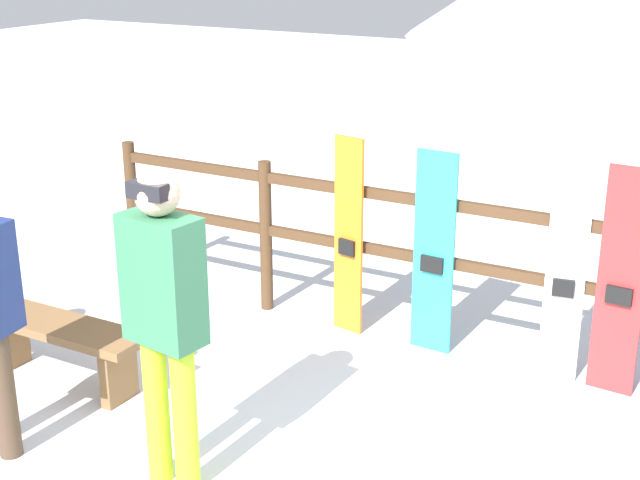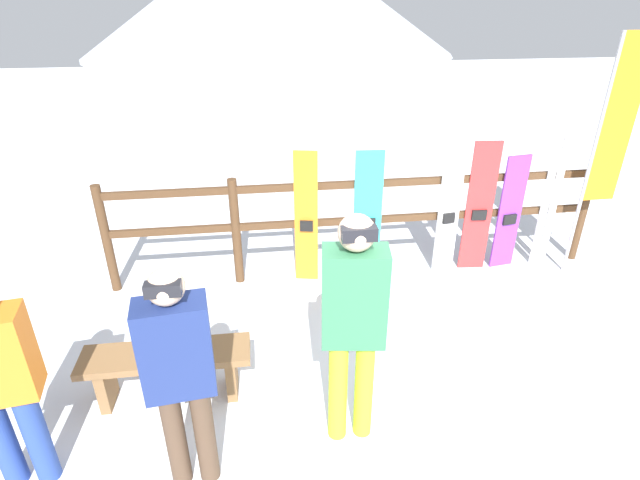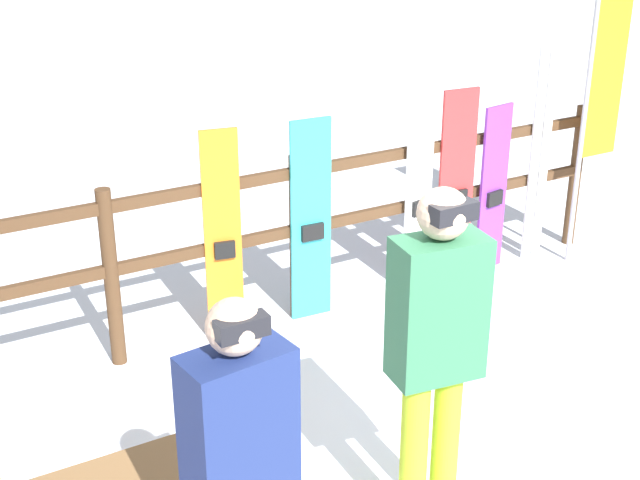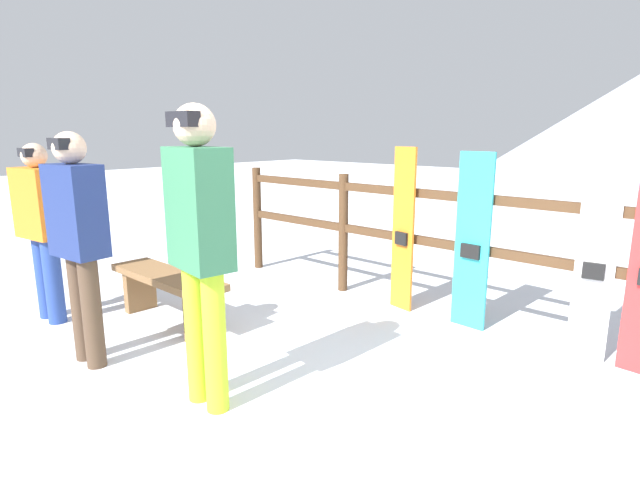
% 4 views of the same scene
% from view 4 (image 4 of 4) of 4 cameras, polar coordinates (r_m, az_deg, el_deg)
% --- Properties ---
extents(ground_plane, '(40.00, 40.00, 0.00)m').
position_cam_4_polar(ground_plane, '(3.08, -3.98, -20.32)').
color(ground_plane, white).
extents(fence, '(5.56, 0.10, 1.24)m').
position_cam_4_polar(fence, '(4.47, 16.29, -0.17)').
color(fence, '#4C331E').
rests_on(fence, ground).
extents(bench, '(1.32, 0.36, 0.45)m').
position_cam_4_polar(bench, '(4.57, -17.05, -5.09)').
color(bench, brown).
rests_on(bench, ground).
extents(person_navy, '(0.44, 0.28, 1.66)m').
position_cam_4_polar(person_navy, '(3.85, -25.91, 0.71)').
color(person_navy, '#4C3828').
rests_on(person_navy, ground).
extents(person_plaid_green, '(0.45, 0.29, 1.81)m').
position_cam_4_polar(person_plaid_green, '(2.96, -13.54, 0.45)').
color(person_plaid_green, '#B7D826').
rests_on(person_plaid_green, ground).
extents(person_orange, '(0.50, 0.32, 1.57)m').
position_cam_4_polar(person_orange, '(4.95, -29.18, 1.83)').
color(person_orange, navy).
rests_on(person_orange, ground).
extents(snowboard_orange, '(0.26, 0.09, 1.53)m').
position_cam_4_polar(snowboard_orange, '(4.70, 9.47, 1.08)').
color(snowboard_orange, orange).
rests_on(snowboard_orange, ground).
extents(snowboard_cyan, '(0.31, 0.07, 1.50)m').
position_cam_4_polar(snowboard_cyan, '(4.38, 17.00, -0.28)').
color(snowboard_cyan, '#2DBFCC').
rests_on(snowboard_cyan, ground).
extents(snowboard_white, '(0.26, 0.09, 1.52)m').
position_cam_4_polar(snowboard_white, '(4.08, 28.96, -2.09)').
color(snowboard_white, white).
rests_on(snowboard_white, ground).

